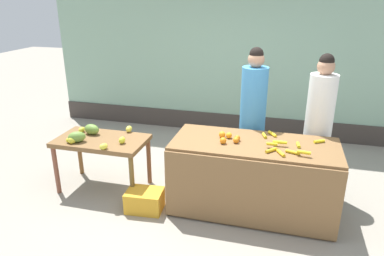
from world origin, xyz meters
The scene contains 11 objects.
ground_plane centered at (0.00, 0.00, 0.00)m, with size 24.00×24.00×0.00m, color gray.
market_wall_back centered at (0.00, 2.65, 1.70)m, with size 7.37×0.23×3.47m.
fruit_stall_counter centered at (0.51, -0.01, 0.45)m, with size 1.93×0.86×0.89m.
side_table_wooden centered at (-1.49, 0.00, 0.64)m, with size 1.18×0.67×0.73m.
banana_bunch_pile centered at (0.84, -0.04, 0.92)m, with size 0.73×0.70×0.07m.
orange_pile centered at (0.20, -0.02, 0.93)m, with size 0.27×0.26×0.08m.
mango_papaya_pile centered at (-1.66, -0.04, 0.79)m, with size 0.79×0.75×0.14m.
vendor_woman_blue_shirt centered at (0.40, 0.66, 0.96)m, with size 0.34×0.34×1.90m.
vendor_woman_white_shirt centered at (1.24, 0.64, 0.94)m, with size 0.34×0.34×1.85m.
produce_crate centered at (-0.76, -0.37, 0.13)m, with size 0.44×0.32×0.26m, color gold.
produce_sack centered at (-0.65, 0.74, 0.24)m, with size 0.36×0.30×0.48m, color tan.
Camera 1 is at (0.78, -3.85, 2.50)m, focal length 33.14 mm.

